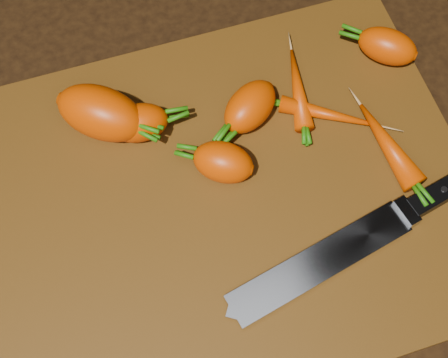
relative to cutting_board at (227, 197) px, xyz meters
name	(u,v)px	position (x,y,z in m)	size (l,w,h in m)	color
ground	(227,201)	(0.00, 0.00, -0.01)	(2.00, 2.00, 0.01)	black
cutting_board	(227,197)	(0.00, 0.00, 0.00)	(0.50, 0.40, 0.01)	brown
carrot_0	(223,162)	(0.00, 0.03, 0.03)	(0.06, 0.04, 0.04)	#CF3C00
carrot_1	(101,113)	(-0.10, 0.12, 0.03)	(0.10, 0.06, 0.06)	#CF3C00
carrot_2	(250,107)	(0.05, 0.08, 0.03)	(0.07, 0.04, 0.04)	#CF3C00
carrot_3	(139,123)	(-0.06, 0.10, 0.03)	(0.06, 0.04, 0.04)	#CF3C00
carrot_4	(387,46)	(0.22, 0.11, 0.03)	(0.07, 0.04, 0.04)	#CF3C00
carrot_5	(298,88)	(0.11, 0.09, 0.02)	(0.10, 0.02, 0.02)	#CF3C00
carrot_6	(330,115)	(0.13, 0.05, 0.02)	(0.11, 0.02, 0.02)	#CF3C00
carrot_7	(387,144)	(0.17, 0.00, 0.02)	(0.10, 0.03, 0.03)	#CF3C00
knife	(337,253)	(0.08, -0.09, 0.01)	(0.31, 0.09, 0.02)	gray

